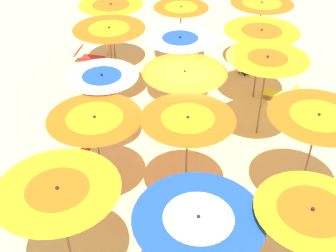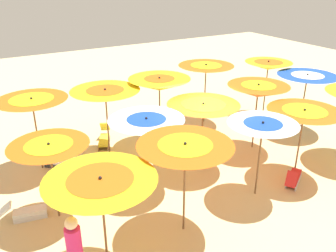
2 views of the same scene
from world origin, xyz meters
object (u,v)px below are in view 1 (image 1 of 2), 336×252
(beach_umbrella_0, at_px, (111,8))
(beach_umbrella_5, at_px, (181,11))
(beach_umbrella_1, at_px, (110,34))
(beach_umbrella_7, at_px, (185,78))
(lounger_0, at_px, (248,67))
(beach_umbrella_2, at_px, (102,81))
(beach_ball, at_px, (316,230))
(lounger_2, at_px, (189,47))
(beachgoer_0, at_px, (108,31))
(beach_umbrella_10, at_px, (261,7))
(beach_umbrella_14, at_px, (311,217))
(beach_umbrella_6, at_px, (180,42))
(beach_umbrella_9, at_px, (198,224))
(lounger_1, at_px, (92,169))
(beach_umbrella_11, at_px, (261,36))
(beach_umbrella_4, at_px, (59,196))
(lounger_3, at_px, (91,57))
(beach_umbrella_3, at_px, (95,123))
(beach_umbrella_13, at_px, (318,121))
(beach_umbrella_8, at_px, (188,126))
(lounger_4, at_px, (282,95))
(beach_umbrella_12, at_px, (267,65))

(beach_umbrella_0, xyz_separation_m, beach_umbrella_5, (0.44, -2.40, -0.21))
(beach_umbrella_1, distance_m, beach_umbrella_7, 3.25)
(beach_umbrella_1, height_order, lounger_0, beach_umbrella_1)
(lounger_0, bearing_deg, beach_umbrella_2, -179.16)
(beach_umbrella_5, height_order, beach_ball, beach_umbrella_5)
(lounger_2, height_order, beachgoer_0, beachgoer_0)
(beach_umbrella_1, bearing_deg, beach_umbrella_10, -63.71)
(beach_umbrella_1, height_order, beachgoer_0, beach_umbrella_1)
(beach_umbrella_14, bearing_deg, beach_umbrella_6, 19.79)
(beach_umbrella_2, distance_m, beach_umbrella_9, 5.35)
(beach_umbrella_5, relative_size, lounger_2, 1.72)
(lounger_1, bearing_deg, beach_umbrella_0, 152.13)
(beach_umbrella_1, distance_m, beach_umbrella_11, 4.62)
(beach_umbrella_2, distance_m, lounger_1, 2.30)
(beach_umbrella_4, relative_size, beach_umbrella_5, 1.12)
(beach_umbrella_2, distance_m, lounger_3, 5.36)
(beach_umbrella_7, distance_m, beach_ball, 4.97)
(beach_umbrella_3, xyz_separation_m, lounger_3, (6.61, 1.68, -1.82))
(beach_umbrella_11, xyz_separation_m, beach_umbrella_13, (-4.56, -0.74, 0.10))
(beach_ball, bearing_deg, beach_umbrella_14, 152.97)
(beach_umbrella_3, distance_m, beach_umbrella_4, 2.49)
(beach_umbrella_9, bearing_deg, lounger_2, 2.09)
(beachgoer_0, bearing_deg, beach_umbrella_1, -142.48)
(lounger_3, bearing_deg, beach_umbrella_8, -52.05)
(beach_ball, bearing_deg, beach_umbrella_11, 8.78)
(beachgoer_0, bearing_deg, beach_ball, -119.22)
(beach_umbrella_10, height_order, lounger_0, beach_umbrella_10)
(beach_umbrella_4, xyz_separation_m, lounger_2, (10.25, -2.13, -1.97))
(beach_umbrella_10, distance_m, lounger_0, 2.11)
(lounger_3, xyz_separation_m, lounger_4, (-2.18, -6.77, -0.00))
(beach_umbrella_5, xyz_separation_m, beachgoer_0, (0.28, 2.74, -0.94))
(beach_umbrella_4, distance_m, beach_umbrella_7, 5.17)
(lounger_2, bearing_deg, beach_umbrella_0, -55.56)
(beach_umbrella_2, height_order, beach_umbrella_10, beach_umbrella_10)
(beachgoer_0, bearing_deg, lounger_1, -149.26)
(beach_umbrella_0, height_order, beach_umbrella_12, beach_umbrella_12)
(beach_umbrella_4, bearing_deg, beach_umbrella_1, 2.32)
(beach_umbrella_8, xyz_separation_m, beach_umbrella_11, (4.72, -2.09, 0.04))
(beach_umbrella_5, xyz_separation_m, beach_umbrella_11, (-2.43, -2.53, 0.24))
(beach_umbrella_10, height_order, beach_ball, beach_umbrella_10)
(beach_umbrella_0, height_order, beach_umbrella_14, beach_umbrella_14)
(beach_umbrella_1, xyz_separation_m, beach_umbrella_3, (-4.43, -0.43, -0.16))
(lounger_2, xyz_separation_m, beach_ball, (-8.93, -3.10, -0.07))
(beach_umbrella_1, xyz_separation_m, lounger_2, (3.34, -2.41, -1.99))
(beach_umbrella_1, relative_size, beach_umbrella_12, 0.95)
(beach_umbrella_14, bearing_deg, beach_umbrella_12, 1.65)
(lounger_2, bearing_deg, lounger_1, -7.23)
(lounger_1, height_order, lounger_2, lounger_1)
(beach_umbrella_3, height_order, beachgoer_0, beach_umbrella_3)
(beach_umbrella_11, distance_m, beach_umbrella_13, 4.62)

